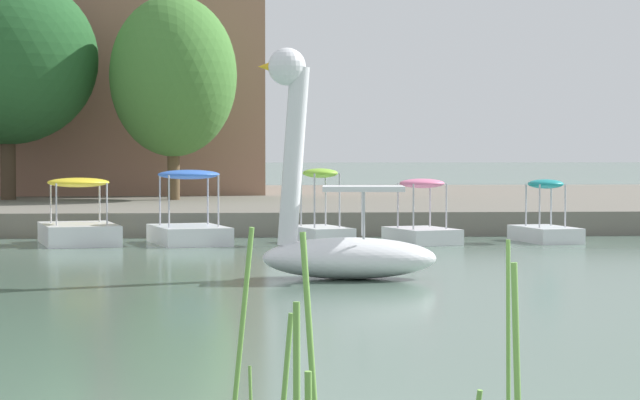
{
  "coord_description": "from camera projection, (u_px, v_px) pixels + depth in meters",
  "views": [
    {
      "loc": [
        -1.49,
        -6.62,
        1.95
      ],
      "look_at": [
        0.2,
        17.16,
        1.06
      ],
      "focal_mm": 72.37,
      "sensor_mm": 36.0,
      "label": 1
    }
  ],
  "objects": [
    {
      "name": "pedal_boat_blue",
      "position": [
        189.0,
        222.0,
        27.23
      ],
      "size": [
        1.9,
        2.47,
        1.57
      ],
      "color": "white",
      "rests_on": "ground_plane"
    },
    {
      "name": "pedal_boat_pink",
      "position": [
        422.0,
        224.0,
        27.42
      ],
      "size": [
        1.58,
        1.98,
        1.38
      ],
      "color": "white",
      "rests_on": "ground_plane"
    },
    {
      "name": "tree_broadleaf_right",
      "position": [
        7.0,
        59.0,
        37.17
      ],
      "size": [
        6.64,
        6.36,
        6.56
      ],
      "color": "#423323",
      "rests_on": "shore_bank_far"
    },
    {
      "name": "shore_bank_far",
      "position": [
        275.0,
        204.0,
        41.51
      ],
      "size": [
        121.51,
        24.31,
        0.56
      ],
      "primitive_type": "cube",
      "color": "#6B665B",
      "rests_on": "ground_plane"
    },
    {
      "name": "pedal_boat_yellow",
      "position": [
        79.0,
        224.0,
        27.17
      ],
      "size": [
        2.0,
        2.63,
        1.4
      ],
      "color": "white",
      "rests_on": "ground_plane"
    },
    {
      "name": "parked_van",
      "position": [
        114.0,
        164.0,
        43.44
      ],
      "size": [
        4.48,
        2.6,
        1.78
      ],
      "color": "silver",
      "rests_on": "shore_bank_far"
    },
    {
      "name": "swan_boat",
      "position": [
        339.0,
        229.0,
        19.73
      ],
      "size": [
        2.79,
        1.46,
        3.54
      ],
      "color": "white",
      "rests_on": "ground_plane"
    },
    {
      "name": "pedal_boat_teal",
      "position": [
        545.0,
        225.0,
        27.85
      ],
      "size": [
        1.32,
        2.0,
        1.35
      ],
      "color": "white",
      "rests_on": "ground_plane"
    },
    {
      "name": "tree_sapling_by_fence",
      "position": [
        173.0,
        76.0,
        37.14
      ],
      "size": [
        4.11,
        4.89,
        5.91
      ],
      "color": "brown",
      "rests_on": "shore_bank_far"
    },
    {
      "name": "pedal_boat_lime",
      "position": [
        320.0,
        223.0,
        27.2
      ],
      "size": [
        1.4,
        1.96,
        1.6
      ],
      "color": "white",
      "rests_on": "ground_plane"
    }
  ]
}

